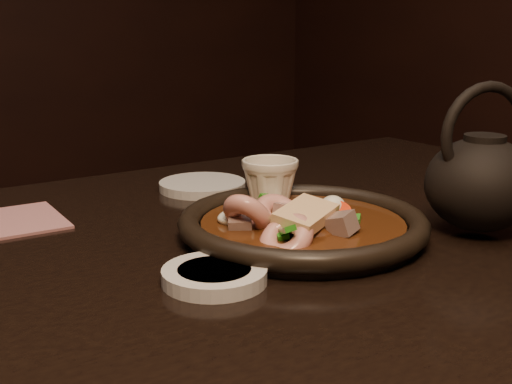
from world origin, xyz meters
TOP-DOWN VIEW (x-y plane):
  - table at (0.00, 0.00)m, footprint 1.60×0.90m
  - plate at (0.20, -0.00)m, footprint 0.30×0.30m
  - stirfry at (0.18, -0.00)m, footprint 0.17×0.18m
  - soy_dish at (0.04, -0.06)m, footprint 0.10×0.10m
  - saucer_right at (0.21, 0.27)m, footprint 0.13×0.13m
  - tea_cup at (0.23, 0.11)m, footprint 0.09×0.09m
  - napkin at (-0.08, 0.26)m, footprint 0.14×0.14m
  - teapot at (0.38, -0.11)m, footprint 0.16×0.13m

SIDE VIEW (x-z plane):
  - table at x=0.00m, z-range 0.30..1.05m
  - napkin at x=-0.08m, z-range 0.75..0.75m
  - saucer_right at x=0.21m, z-range 0.75..0.76m
  - soy_dish at x=0.04m, z-range 0.75..0.76m
  - plate at x=0.20m, z-range 0.75..0.78m
  - stirfry at x=0.18m, z-range 0.74..0.80m
  - tea_cup at x=0.23m, z-range 0.75..0.83m
  - teapot at x=0.38m, z-range 0.73..0.91m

